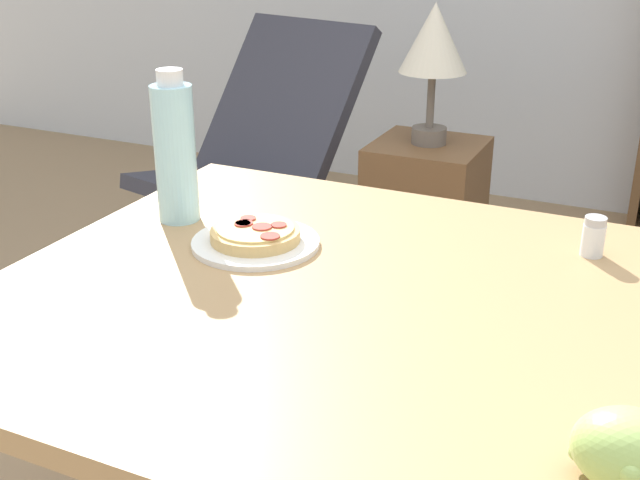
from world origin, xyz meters
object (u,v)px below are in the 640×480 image
at_px(grape_bunch, 632,453).
at_px(drink_bottle, 175,151).
at_px(pizza_on_plate, 256,238).
at_px(table_lamp, 434,45).
at_px(lounge_chair_near, 254,200).
at_px(side_table, 424,225).
at_px(salt_shaker, 593,237).

relative_size(grape_bunch, drink_bottle, 0.43).
height_order(pizza_on_plate, table_lamp, table_lamp).
xyz_separation_m(drink_bottle, lounge_chair_near, (-0.52, 1.18, -0.56)).
height_order(lounge_chair_near, table_lamp, table_lamp).
height_order(lounge_chair_near, side_table, lounge_chair_near).
height_order(grape_bunch, table_lamp, table_lamp).
distance_m(salt_shaker, table_lamp, 1.24).
xyz_separation_m(grape_bunch, lounge_chair_near, (-1.35, 1.61, -0.48)).
bearing_deg(lounge_chair_near, side_table, 17.46).
distance_m(pizza_on_plate, lounge_chair_near, 1.49).
xyz_separation_m(side_table, table_lamp, (0.00, 0.00, 0.59)).
relative_size(grape_bunch, table_lamp, 0.28).
distance_m(salt_shaker, lounge_chair_near, 1.68).
bearing_deg(drink_bottle, table_lamp, 85.46).
height_order(pizza_on_plate, salt_shaker, salt_shaker).
relative_size(grape_bunch, lounge_chair_near, 0.14).
bearing_deg(side_table, pizza_on_plate, -85.87).
height_order(salt_shaker, table_lamp, table_lamp).
bearing_deg(drink_bottle, pizza_on_plate, -14.72).
bearing_deg(pizza_on_plate, table_lamp, 94.13).
distance_m(drink_bottle, side_table, 1.35).
bearing_deg(grape_bunch, pizza_on_plate, 149.10).
relative_size(salt_shaker, side_table, 0.12).
bearing_deg(drink_bottle, lounge_chair_near, 113.82).
relative_size(salt_shaker, lounge_chair_near, 0.08).
distance_m(grape_bunch, side_table, 1.87).
xyz_separation_m(pizza_on_plate, grape_bunch, (0.64, -0.38, 0.03)).
bearing_deg(side_table, salt_shaker, -60.02).
height_order(salt_shaker, lounge_chair_near, lounge_chair_near).
bearing_deg(drink_bottle, salt_shaker, 11.87).
relative_size(grape_bunch, salt_shaker, 1.77).
xyz_separation_m(pizza_on_plate, salt_shaker, (0.53, 0.20, 0.02)).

